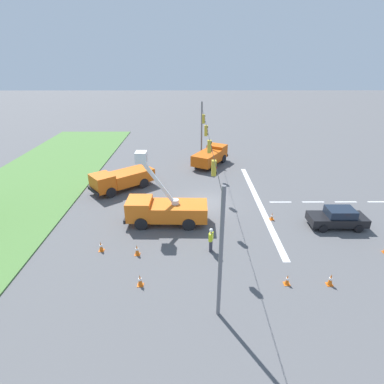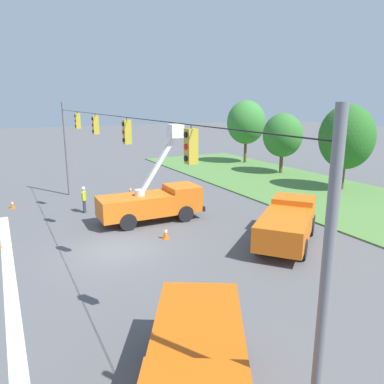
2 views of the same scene
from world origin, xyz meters
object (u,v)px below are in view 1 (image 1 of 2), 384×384
Objects in this scene: traffic_cone_foreground_right at (331,280)px; traffic_cone_near_bucket at (174,201)px; utility_truck_support_near at (122,179)px; traffic_cone_far_left at (140,280)px; traffic_cone_foreground_left at (101,246)px; traffic_cone_mid_right at (272,216)px; sedan_black at (338,218)px; utility_truck_support_far at (211,156)px; traffic_cone_lane_edge_b at (137,250)px; utility_truck_bucket_lift at (164,209)px; traffic_cone_mid_left at (287,280)px; road_worker at (211,238)px.

traffic_cone_near_bucket is (10.41, 9.55, 0.00)m from traffic_cone_foreground_right.
utility_truck_support_near reaches higher than traffic_cone_far_left.
traffic_cone_far_left is (-10.40, 1.47, -0.01)m from traffic_cone_near_bucket.
traffic_cone_near_bucket is at bearing -33.72° from traffic_cone_foreground_left.
traffic_cone_foreground_right reaches higher than traffic_cone_mid_right.
sedan_black is 5.91× the size of traffic_cone_foreground_left.
traffic_cone_mid_right is 0.81× the size of traffic_cone_near_bucket.
sedan_black is 15.74m from traffic_cone_far_left.
utility_truck_support_far reaches higher than utility_truck_support_near.
sedan_black is 5.73× the size of traffic_cone_far_left.
utility_truck_support_near is 10.13× the size of traffic_cone_mid_right.
traffic_cone_far_left is at bearing -167.50° from traffic_cone_lane_edge_b.
traffic_cone_mid_left is (-7.11, -7.66, -0.96)m from utility_truck_bucket_lift.
traffic_cone_near_bucket reaches higher than traffic_cone_mid_right.
road_worker is 2.29× the size of traffic_cone_lane_edge_b.
utility_truck_support_far is 8.01× the size of traffic_cone_near_bucket.
utility_truck_support_near reaches higher than traffic_cone_lane_edge_b.
traffic_cone_foreground_right is at bearing -116.66° from road_worker.
utility_truck_bucket_lift is 3.64× the size of road_worker.
utility_truck_support_far is at bearing -18.23° from traffic_cone_lane_edge_b.
utility_truck_support_near is 11.83m from utility_truck_support_far.
sedan_black is (-7.34, -18.20, -0.33)m from utility_truck_support_near.
traffic_cone_near_bucket is at bearing 73.31° from sedan_black.
utility_truck_bucket_lift reaches higher than sedan_black.
utility_truck_support_near is 1.46× the size of sedan_black.
utility_truck_bucket_lift is 13.46m from sedan_black.
traffic_cone_foreground_right reaches higher than traffic_cone_mid_left.
road_worker is at bearing -158.15° from traffic_cone_near_bucket.
sedan_black is 7.35m from traffic_cone_foreground_right.
utility_truck_support_near is 1.03× the size of utility_truck_support_far.
sedan_black reaches higher than traffic_cone_foreground_right.
utility_truck_support_far is 8.39× the size of traffic_cone_foreground_left.
traffic_cone_near_bucket is at bearing 21.85° from road_worker.
traffic_cone_near_bucket is (7.03, 2.82, -0.62)m from road_worker.
traffic_cone_mid_right is (7.61, -1.00, -0.03)m from traffic_cone_mid_left.
traffic_cone_lane_edge_b reaches higher than traffic_cone_foreground_left.
utility_truck_bucket_lift is at bearing 41.97° from road_worker.
road_worker is at bearing -90.38° from traffic_cone_foreground_left.
utility_truck_support_far is 21.93m from traffic_cone_far_left.
traffic_cone_foreground_left is (-10.48, -0.71, -0.76)m from utility_truck_support_near.
utility_truck_bucket_lift reaches higher than traffic_cone_foreground_left.
traffic_cone_foreground_left is (0.05, 7.48, -0.64)m from road_worker.
utility_truck_support_far reaches higher than traffic_cone_far_left.
traffic_cone_mid_right is at bearing -86.70° from utility_truck_bucket_lift.
traffic_cone_near_bucket is at bearing 34.34° from traffic_cone_mid_left.
road_worker is 7.60m from traffic_cone_near_bucket.
utility_truck_support_near is at bearing 15.65° from traffic_cone_far_left.
traffic_cone_foreground_left is 0.95× the size of traffic_cone_near_bucket.
traffic_cone_mid_right is 11.23m from traffic_cone_lane_edge_b.
traffic_cone_lane_edge_b is 3.03m from traffic_cone_far_left.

